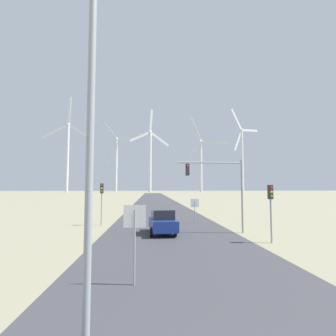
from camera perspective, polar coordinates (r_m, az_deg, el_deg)
The scene contains 13 objects.
road_surface at distance 50.24m, azimuth -2.18°, elevation -8.24°, with size 10.00×240.00×0.01m.
streetlamp at distance 7.25m, azimuth -16.18°, elevation 23.98°, with size 2.64×0.32×11.21m.
stop_sign_near at distance 9.74m, azimuth -7.27°, elevation -12.96°, with size 0.81×0.07×2.82m.
stop_sign_far at distance 25.78m, azimuth 5.84°, elevation -8.27°, with size 0.81×0.07×2.37m.
traffic_light_post_near_left at distance 25.04m, azimuth -14.22°, elevation -5.62°, with size 0.28×0.34×3.83m.
traffic_light_post_near_right at distance 17.86m, azimuth 21.45°, elevation -6.53°, with size 0.28×0.33×3.62m.
traffic_light_mast_overhead at distance 20.50m, azimuth 10.98°, elevation -2.49°, with size 5.05×0.35×5.62m.
car_approaching at distance 20.10m, azimuth -1.19°, elevation -11.54°, with size 2.11×4.23×1.83m.
wind_turbine_far_left at distance 223.22m, azimuth -20.99°, elevation 3.62°, with size 40.45×2.86×76.83m.
wind_turbine_left at distance 246.59m, azimuth -11.18°, elevation 2.03°, with size 36.47×10.38×66.61m.
wind_turbine_center at distance 213.75m, azimuth -3.89°, elevation 2.79°, with size 32.31×9.91×67.87m.
wind_turbine_right at distance 212.06m, azimuth 7.16°, elevation 1.83°, with size 32.10×16.69×61.38m.
wind_turbine_far_right at distance 226.78m, azimuth 15.81°, elevation 2.94°, with size 28.08×15.43×68.45m.
Camera 1 is at (-1.49, -2.10, 3.44)m, focal length 28.00 mm.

